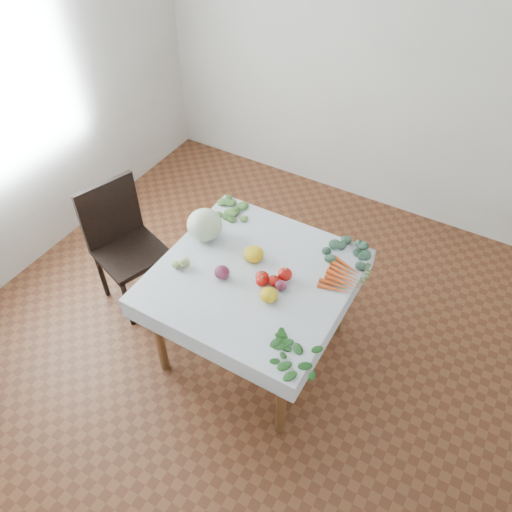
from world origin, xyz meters
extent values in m
plane|color=brown|center=(0.00, 0.00, 0.00)|extent=(4.00, 4.00, 0.00)
cube|color=beige|center=(0.00, 2.00, 1.35)|extent=(4.00, 0.04, 2.70)
cube|color=brown|center=(0.00, 0.00, 0.73)|extent=(1.00, 1.00, 0.04)
cylinder|color=brown|center=(-0.44, -0.44, 0.35)|extent=(0.06, 0.06, 0.71)
cylinder|color=brown|center=(0.44, -0.44, 0.35)|extent=(0.06, 0.06, 0.71)
cylinder|color=brown|center=(-0.44, 0.44, 0.35)|extent=(0.06, 0.06, 0.71)
cylinder|color=brown|center=(0.44, 0.44, 0.35)|extent=(0.06, 0.06, 0.71)
cube|color=white|center=(0.00, 0.00, 0.75)|extent=(1.12, 1.12, 0.01)
cube|color=black|center=(-0.99, -0.02, 0.47)|extent=(0.55, 0.55, 0.04)
cube|color=black|center=(-1.18, 0.04, 0.72)|extent=(0.18, 0.43, 0.48)
cylinder|color=black|center=(-1.23, -0.14, 0.22)|extent=(0.04, 0.04, 0.45)
cylinder|color=black|center=(-0.87, -0.26, 0.22)|extent=(0.04, 0.04, 0.45)
cylinder|color=black|center=(-1.11, 0.21, 0.22)|extent=(0.04, 0.04, 0.45)
cylinder|color=black|center=(-0.76, 0.09, 0.22)|extent=(0.04, 0.04, 0.45)
ellipsoid|color=silver|center=(-0.43, 0.13, 0.86)|extent=(0.27, 0.27, 0.20)
ellipsoid|color=#BA110C|center=(0.18, 0.06, 0.79)|extent=(0.11, 0.11, 0.08)
ellipsoid|color=#BA110C|center=(0.14, -0.01, 0.79)|extent=(0.09, 0.09, 0.06)
ellipsoid|color=#BA110C|center=(0.07, -0.03, 0.79)|extent=(0.09, 0.09, 0.07)
ellipsoid|color=#BA110C|center=(0.08, -0.05, 0.79)|extent=(0.09, 0.09, 0.06)
ellipsoid|color=gold|center=(-0.06, 0.11, 0.80)|extent=(0.14, 0.14, 0.09)
ellipsoid|color=gold|center=(0.17, -0.13, 0.79)|extent=(0.13, 0.13, 0.07)
ellipsoid|color=#561837|center=(-0.15, -0.11, 0.79)|extent=(0.10, 0.10, 0.08)
ellipsoid|color=#561837|center=(0.19, -0.02, 0.79)|extent=(0.09, 0.09, 0.06)
ellipsoid|color=#9AB86A|center=(-0.40, -0.14, 0.78)|extent=(0.06, 0.06, 0.05)
ellipsoid|color=#9AB86A|center=(-0.45, -0.13, 0.78)|extent=(0.06, 0.06, 0.05)
ellipsoid|color=#9AB86A|center=(-0.40, -0.20, 0.78)|extent=(0.06, 0.06, 0.05)
cone|color=orange|center=(0.48, 0.33, 0.77)|extent=(0.22, 0.09, 0.03)
cone|color=orange|center=(0.48, 0.29, 0.77)|extent=(0.22, 0.08, 0.03)
cone|color=orange|center=(0.48, 0.26, 0.77)|extent=(0.22, 0.06, 0.03)
cone|color=orange|center=(0.48, 0.23, 0.77)|extent=(0.22, 0.04, 0.03)
cone|color=orange|center=(0.48, 0.19, 0.77)|extent=(0.22, 0.04, 0.03)
cone|color=orange|center=(0.48, 0.16, 0.77)|extent=(0.22, 0.06, 0.03)
cone|color=orange|center=(0.48, 0.12, 0.77)|extent=(0.22, 0.08, 0.03)
ellipsoid|color=#385B46|center=(0.46, 0.45, 0.78)|extent=(0.06, 0.06, 0.04)
ellipsoid|color=#385B46|center=(0.41, 0.46, 0.78)|extent=(0.06, 0.06, 0.04)
ellipsoid|color=#385B46|center=(0.45, 0.41, 0.78)|extent=(0.06, 0.06, 0.04)
ellipsoid|color=#385B46|center=(0.46, 0.48, 0.78)|extent=(0.06, 0.06, 0.04)
ellipsoid|color=#385B46|center=(0.38, 0.43, 0.78)|extent=(0.06, 0.06, 0.04)
ellipsoid|color=#385B46|center=(0.50, 0.42, 0.78)|extent=(0.06, 0.06, 0.04)
ellipsoid|color=#385B46|center=(0.41, 0.51, 0.78)|extent=(0.06, 0.06, 0.04)
ellipsoid|color=#385B46|center=(0.40, 0.37, 0.78)|extent=(0.06, 0.06, 0.04)
ellipsoid|color=#385B46|center=(0.53, 0.48, 0.78)|extent=(0.06, 0.06, 0.04)
ellipsoid|color=#385B46|center=(0.32, 0.47, 0.78)|extent=(0.06, 0.06, 0.04)
ellipsoid|color=#385B46|center=(0.51, 0.36, 0.78)|extent=(0.06, 0.06, 0.04)
ellipsoid|color=#385B46|center=(0.46, 0.56, 0.78)|extent=(0.06, 0.06, 0.04)
ellipsoid|color=#1A551B|center=(0.50, -0.40, 0.76)|extent=(0.07, 0.04, 0.01)
ellipsoid|color=#1A551B|center=(0.45, -0.40, 0.76)|extent=(0.07, 0.04, 0.01)
ellipsoid|color=#1A551B|center=(0.50, -0.43, 0.76)|extent=(0.07, 0.04, 0.01)
ellipsoid|color=#1A551B|center=(0.49, -0.37, 0.76)|extent=(0.07, 0.04, 0.01)
ellipsoid|color=#1A551B|center=(0.44, -0.43, 0.76)|extent=(0.07, 0.04, 0.01)
ellipsoid|color=#1A551B|center=(0.54, -0.41, 0.76)|extent=(0.07, 0.04, 0.01)
ellipsoid|color=#1A551B|center=(0.44, -0.36, 0.76)|extent=(0.07, 0.04, 0.01)
ellipsoid|color=#1A551B|center=(0.48, -0.46, 0.76)|extent=(0.07, 0.04, 0.01)
ellipsoid|color=#1A551B|center=(0.54, -0.36, 0.76)|extent=(0.07, 0.04, 0.01)
ellipsoid|color=#1A551B|center=(0.39, -0.41, 0.76)|extent=(0.07, 0.04, 0.01)
ellipsoid|color=#1A551B|center=(0.55, -0.45, 0.76)|extent=(0.07, 0.04, 0.01)
ellipsoid|color=#1A551B|center=(0.47, -0.32, 0.76)|extent=(0.07, 0.04, 0.01)
ellipsoid|color=#1A551B|center=(0.42, -0.48, 0.76)|extent=(0.07, 0.04, 0.01)
ellipsoid|color=#1A551B|center=(0.59, -0.38, 0.76)|extent=(0.07, 0.04, 0.01)
ellipsoid|color=#1A551B|center=(0.37, -0.35, 0.76)|extent=(0.07, 0.04, 0.01)
ellipsoid|color=#1A551B|center=(0.52, -0.51, 0.76)|extent=(0.07, 0.04, 0.01)
ellipsoid|color=#1A551B|center=(0.54, -0.30, 0.76)|extent=(0.07, 0.04, 0.01)
ellipsoid|color=#467B38|center=(-0.41, 0.44, 0.77)|extent=(0.06, 0.06, 0.03)
ellipsoid|color=#467B38|center=(-0.44, 0.46, 0.77)|extent=(0.06, 0.06, 0.03)
ellipsoid|color=#467B38|center=(-0.44, 0.41, 0.77)|extent=(0.06, 0.06, 0.03)
ellipsoid|color=#467B38|center=(-0.39, 0.46, 0.77)|extent=(0.06, 0.06, 0.03)
ellipsoid|color=#467B38|center=(-0.48, 0.45, 0.77)|extent=(0.06, 0.06, 0.03)
ellipsoid|color=#467B38|center=(-0.39, 0.41, 0.77)|extent=(0.06, 0.06, 0.03)
ellipsoid|color=#467B38|center=(-0.43, 0.50, 0.77)|extent=(0.06, 0.06, 0.03)
ellipsoid|color=#467B38|center=(-0.48, 0.40, 0.77)|extent=(0.06, 0.06, 0.03)
ellipsoid|color=#467B38|center=(-0.34, 0.45, 0.77)|extent=(0.06, 0.06, 0.03)
ellipsoid|color=#467B38|center=(-0.50, 0.49, 0.77)|extent=(0.06, 0.06, 0.03)
ellipsoid|color=#467B38|center=(-0.41, 0.36, 0.77)|extent=(0.06, 0.06, 0.03)
ellipsoid|color=#467B38|center=(-0.37, 0.52, 0.77)|extent=(0.06, 0.06, 0.03)
ellipsoid|color=#467B38|center=(-0.54, 0.42, 0.77)|extent=(0.06, 0.06, 0.03)
ellipsoid|color=#467B38|center=(-0.32, 0.39, 0.77)|extent=(0.06, 0.06, 0.03)
camera|label=1|loc=(1.03, -1.75, 2.93)|focal=35.00mm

